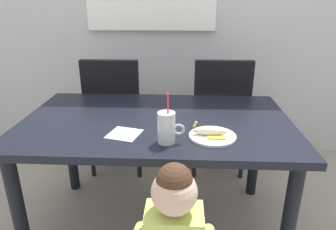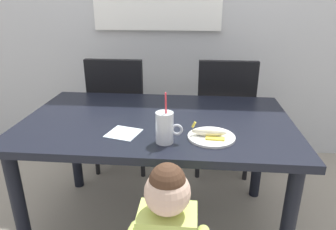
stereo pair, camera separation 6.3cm
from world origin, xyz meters
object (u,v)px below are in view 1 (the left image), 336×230
(milk_cup, at_px, (167,129))
(snack_plate, at_px, (212,136))
(dining_chair_right, at_px, (219,110))
(peeled_banana, at_px, (211,131))
(dining_chair_left, at_px, (115,110))
(paper_napkin, at_px, (124,134))
(dining_table, at_px, (157,134))

(milk_cup, distance_m, snack_plate, 0.24)
(dining_chair_right, height_order, snack_plate, dining_chair_right)
(peeled_banana, bearing_deg, snack_plate, -0.69)
(dining_chair_left, height_order, milk_cup, milk_cup)
(milk_cup, distance_m, paper_napkin, 0.24)
(snack_plate, bearing_deg, paper_napkin, 178.28)
(paper_napkin, bearing_deg, dining_table, 56.31)
(milk_cup, bearing_deg, peeled_banana, 17.07)
(dining_table, relative_size, paper_napkin, 10.01)
(dining_chair_right, xyz_separation_m, snack_plate, (-0.14, -0.91, 0.20))
(dining_table, height_order, dining_chair_left, dining_chair_left)
(snack_plate, bearing_deg, dining_chair_left, 127.52)
(dining_table, distance_m, paper_napkin, 0.27)
(dining_chair_left, distance_m, paper_napkin, 0.92)
(dining_chair_left, distance_m, milk_cup, 1.09)
(dining_chair_right, distance_m, peeled_banana, 0.95)
(milk_cup, xyz_separation_m, paper_napkin, (-0.22, 0.08, -0.06))
(dining_chair_right, relative_size, milk_cup, 3.81)
(dining_table, relative_size, dining_chair_left, 1.56)
(dining_chair_left, relative_size, paper_napkin, 6.40)
(dining_chair_left, xyz_separation_m, dining_chair_right, (0.82, 0.03, 0.00))
(paper_napkin, bearing_deg, milk_cup, -19.72)
(milk_cup, bearing_deg, dining_chair_right, 69.50)
(dining_chair_left, distance_m, peeled_banana, 1.13)
(dining_table, height_order, dining_chair_right, dining_chair_right)
(dining_table, bearing_deg, dining_chair_right, 57.31)
(snack_plate, relative_size, paper_napkin, 1.53)
(dining_chair_right, bearing_deg, dining_chair_left, 1.88)
(dining_chair_left, relative_size, dining_chair_right, 1.00)
(milk_cup, relative_size, snack_plate, 1.10)
(dining_table, distance_m, peeled_banana, 0.39)
(dining_chair_left, relative_size, peeled_banana, 5.54)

